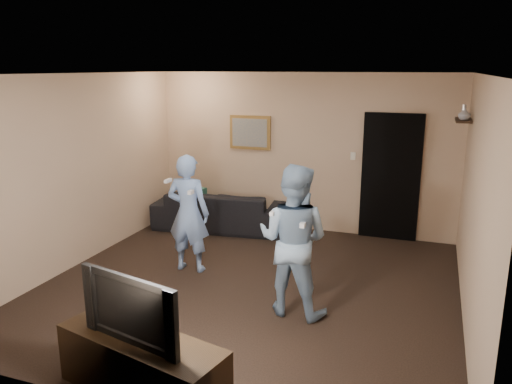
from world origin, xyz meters
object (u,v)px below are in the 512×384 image
at_px(wii_player_right, 293,240).
at_px(wii_player_left, 188,213).
at_px(sofa, 221,210).
at_px(television, 138,305).
at_px(tv_console, 142,367).

bearing_deg(wii_player_right, wii_player_left, 157.22).
bearing_deg(wii_player_left, sofa, 100.40).
height_order(sofa, television, television).
bearing_deg(tv_console, wii_player_left, 121.80).
height_order(television, wii_player_right, wii_player_right).
distance_m(television, wii_player_right, 2.00).
bearing_deg(tv_console, wii_player_right, 80.27).
xyz_separation_m(tv_console, television, (0.00, 0.00, 0.56)).
distance_m(wii_player_left, wii_player_right, 1.77).
xyz_separation_m(tv_console, wii_player_right, (0.78, 1.84, 0.59)).
bearing_deg(wii_player_right, television, -112.83).
relative_size(tv_console, television, 1.51).
distance_m(tv_console, wii_player_left, 2.72).
bearing_deg(sofa, wii_player_left, 93.85).
bearing_deg(tv_console, television, 0.00).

